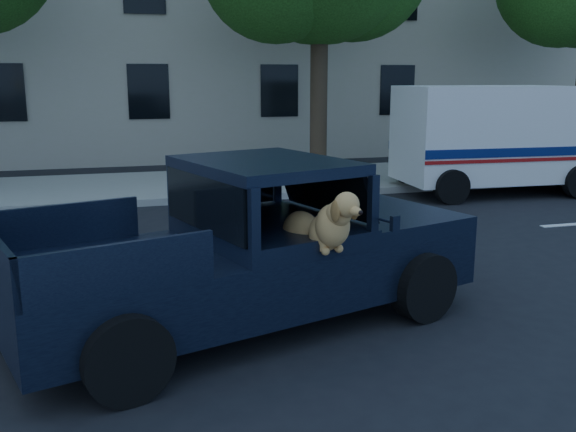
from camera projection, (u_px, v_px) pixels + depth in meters
name	position (u px, v px, depth m)	size (l,w,h in m)	color
ground	(145.00, 347.00, 6.43)	(120.00, 120.00, 0.00)	black
far_sidewalk	(121.00, 188.00, 15.07)	(60.00, 4.00, 0.15)	gray
lane_stripes	(261.00, 247.00, 10.16)	(21.60, 0.14, 0.01)	silver
building_main	(200.00, 20.00, 21.78)	(26.00, 6.00, 9.00)	#B8AB98
pickup_truck	(241.00, 272.00, 6.86)	(5.36, 3.35, 1.79)	black
mail_truck	(492.00, 147.00, 14.63)	(4.55, 2.47, 2.44)	silver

